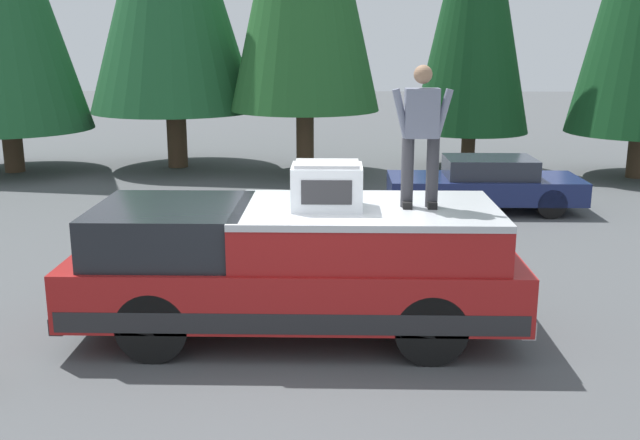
% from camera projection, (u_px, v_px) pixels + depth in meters
% --- Properties ---
extents(ground_plane, '(90.00, 90.00, 0.00)m').
position_uv_depth(ground_plane, '(298.00, 342.00, 8.99)').
color(ground_plane, '#4C4F51').
extents(pickup_truck, '(2.01, 5.54, 1.65)m').
position_uv_depth(pickup_truck, '(296.00, 267.00, 9.10)').
color(pickup_truck, maroon).
rests_on(pickup_truck, ground).
extents(compressor_unit, '(0.65, 0.84, 0.56)m').
position_uv_depth(compressor_unit, '(327.00, 186.00, 8.73)').
color(compressor_unit, silver).
rests_on(compressor_unit, pickup_truck).
extents(person_on_truck_bed, '(0.29, 0.72, 1.69)m').
position_uv_depth(person_on_truck_bed, '(421.00, 133.00, 8.66)').
color(person_on_truck_bed, '#333338').
rests_on(person_on_truck_bed, pickup_truck).
extents(parked_car_navy, '(1.64, 4.10, 1.16)m').
position_uv_depth(parked_car_navy, '(485.00, 184.00, 15.83)').
color(parked_car_navy, navy).
rests_on(parked_car_navy, ground).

